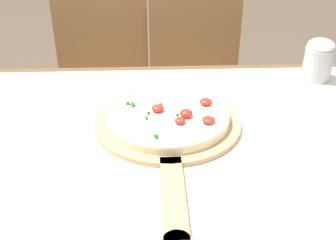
{
  "coord_description": "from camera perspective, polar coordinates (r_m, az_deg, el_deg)",
  "views": [
    {
      "loc": [
        -0.01,
        -0.76,
        1.31
      ],
      "look_at": [
        0.03,
        0.08,
        0.81
      ],
      "focal_mm": 45.0,
      "sensor_mm": 36.0,
      "label": 1
    }
  ],
  "objects": [
    {
      "name": "pizza_peel",
      "position": [
        0.99,
        -0.01,
        -1.11
      ],
      "size": [
        0.35,
        0.59,
        0.01
      ],
      "color": "tan",
      "rests_on": "towel_cloth"
    },
    {
      "name": "chair_right",
      "position": [
        1.8,
        3.79,
        4.37
      ],
      "size": [
        0.41,
        0.41,
        0.9
      ],
      "rotation": [
        0.0,
        0.0,
        0.02
      ],
      "color": "#A37547",
      "rests_on": "ground_plane"
    },
    {
      "name": "dining_table",
      "position": [
        1.0,
        -1.52,
        -9.66
      ],
      "size": [
        1.26,
        0.95,
        0.78
      ],
      "color": "brown",
      "rests_on": "ground_plane"
    },
    {
      "name": "pizza",
      "position": [
        1.01,
        -0.02,
        0.62
      ],
      "size": [
        0.3,
        0.3,
        0.04
      ],
      "color": "beige",
      "rests_on": "pizza_peel"
    },
    {
      "name": "towel_cloth",
      "position": [
        0.93,
        -1.62,
        -4.2
      ],
      "size": [
        1.18,
        0.87,
        0.0
      ],
      "color": "silver",
      "rests_on": "dining_table"
    },
    {
      "name": "flour_cup",
      "position": [
        1.31,
        19.75,
        7.78
      ],
      "size": [
        0.08,
        0.08,
        0.12
      ],
      "color": "#B2B7BC",
      "rests_on": "towel_cloth"
    },
    {
      "name": "chair_left",
      "position": [
        1.8,
        -8.47,
        4.11
      ],
      "size": [
        0.44,
        0.44,
        0.9
      ],
      "rotation": [
        0.0,
        0.0,
        0.1
      ],
      "color": "#A37547",
      "rests_on": "ground_plane"
    }
  ]
}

